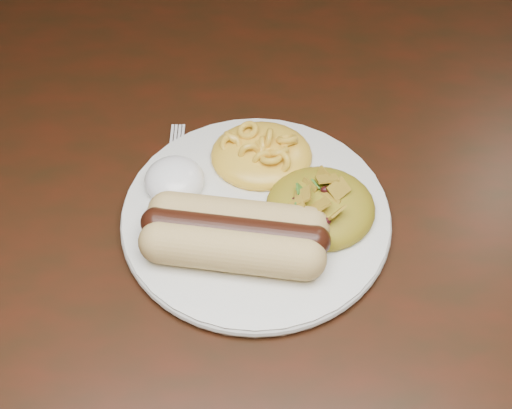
{
  "coord_description": "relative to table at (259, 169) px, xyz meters",
  "views": [
    {
      "loc": [
        0.0,
        -0.52,
        1.24
      ],
      "look_at": [
        -0.0,
        -0.14,
        0.77
      ],
      "focal_mm": 50.0,
      "sensor_mm": 36.0,
      "label": 1
    }
  ],
  "objects": [
    {
      "name": "table",
      "position": [
        0.0,
        0.0,
        0.0
      ],
      "size": [
        1.6,
        0.9,
        0.75
      ],
      "color": "black",
      "rests_on": "floor"
    },
    {
      "name": "taco_salad",
      "position": [
        0.05,
        -0.14,
        0.12
      ],
      "size": [
        0.09,
        0.09,
        0.04
      ],
      "rotation": [
        0.0,
        0.0,
        -0.22
      ],
      "color": "#D06419",
      "rests_on": "plate"
    },
    {
      "name": "fork",
      "position": [
        -0.08,
        -0.11,
        0.09
      ],
      "size": [
        0.04,
        0.14,
        0.0
      ],
      "primitive_type": "cube",
      "rotation": [
        0.0,
        0.0,
        -0.18
      ],
      "color": "silver",
      "rests_on": "table"
    },
    {
      "name": "mac_and_cheese",
      "position": [
        0.0,
        -0.08,
        0.12
      ],
      "size": [
        0.1,
        0.09,
        0.04
      ],
      "primitive_type": "ellipsoid",
      "rotation": [
        0.0,
        0.0,
        0.04
      ],
      "color": "yellow",
      "rests_on": "plate"
    },
    {
      "name": "sour_cream",
      "position": [
        -0.07,
        -0.12,
        0.12
      ],
      "size": [
        0.06,
        0.06,
        0.03
      ],
      "primitive_type": "ellipsoid",
      "rotation": [
        0.0,
        0.0,
        -0.08
      ],
      "color": "white",
      "rests_on": "plate"
    },
    {
      "name": "plate",
      "position": [
        -0.0,
        -0.14,
        0.1
      ],
      "size": [
        0.29,
        0.29,
        0.01
      ],
      "primitive_type": "cylinder",
      "rotation": [
        0.0,
        0.0,
        0.31
      ],
      "color": "silver",
      "rests_on": "table"
    },
    {
      "name": "hotdog",
      "position": [
        -0.02,
        -0.18,
        0.12
      ],
      "size": [
        0.13,
        0.08,
        0.03
      ],
      "rotation": [
        0.0,
        0.0,
        -0.14
      ],
      "color": "tan",
      "rests_on": "plate"
    }
  ]
}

